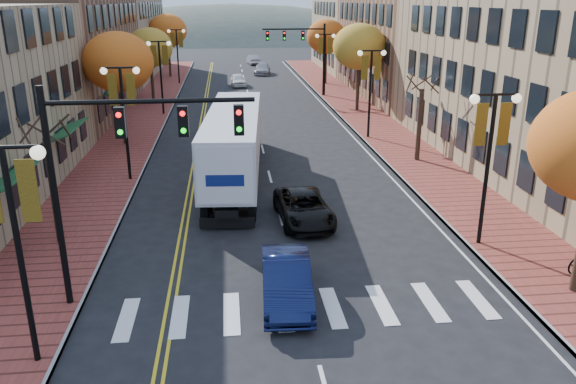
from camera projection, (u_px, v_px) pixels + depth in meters
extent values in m
plane|color=black|center=(314.00, 346.00, 15.84)|extent=(200.00, 200.00, 0.00)
cube|color=brown|center=(143.00, 118.00, 45.42)|extent=(4.00, 85.00, 0.15)
cube|color=brown|center=(361.00, 114.00, 47.27)|extent=(4.00, 85.00, 0.15)
cube|color=brown|center=(44.00, 47.00, 46.11)|extent=(12.00, 24.00, 11.00)
cube|color=#9E8966|center=(105.00, 37.00, 69.83)|extent=(12.00, 26.00, 9.50)
cube|color=brown|center=(435.00, 44.00, 55.56)|extent=(15.00, 24.00, 10.00)
cube|color=#9E8966|center=(377.00, 28.00, 76.07)|extent=(15.00, 20.00, 11.00)
cylinder|color=#382619|center=(54.00, 191.00, 21.69)|extent=(0.28, 0.28, 4.20)
cylinder|color=#382619|center=(122.00, 107.00, 36.61)|extent=(0.28, 0.28, 4.90)
ellipsoid|color=orange|center=(118.00, 62.00, 35.67)|extent=(4.48, 4.48, 3.81)
cylinder|color=#382619|center=(152.00, 77.00, 51.69)|extent=(0.28, 0.28, 4.55)
ellipsoid|color=gold|center=(150.00, 47.00, 50.83)|extent=(4.16, 4.16, 3.54)
cylinder|color=#382619|center=(169.00, 55.00, 68.52)|extent=(0.28, 0.28, 5.04)
ellipsoid|color=orange|center=(168.00, 30.00, 67.56)|extent=(4.61, 4.61, 3.92)
cylinder|color=#382619|center=(419.00, 125.00, 32.94)|extent=(0.28, 0.28, 4.20)
cylinder|color=#382619|center=(358.00, 81.00, 47.86)|extent=(0.28, 0.28, 4.90)
ellipsoid|color=gold|center=(359.00, 47.00, 46.92)|extent=(4.48, 4.48, 3.81)
cylinder|color=#382619|center=(326.00, 62.00, 62.91)|extent=(0.28, 0.28, 4.76)
ellipsoid|color=orange|center=(326.00, 36.00, 62.00)|extent=(4.35, 4.35, 3.70)
cylinder|color=black|center=(21.00, 263.00, 14.09)|extent=(0.16, 0.16, 6.00)
cylinder|color=black|center=(1.00, 147.00, 13.11)|extent=(1.60, 0.10, 0.10)
sphere|color=#FFF2CC|center=(38.00, 153.00, 13.24)|extent=(0.36, 0.36, 0.36)
cube|color=#AE8217|center=(28.00, 191.00, 13.51)|extent=(0.45, 0.03, 1.60)
cylinder|color=black|center=(125.00, 126.00, 29.12)|extent=(0.16, 0.16, 6.00)
cylinder|color=black|center=(120.00, 68.00, 28.13)|extent=(1.60, 0.10, 0.10)
sphere|color=#FFF2CC|center=(104.00, 71.00, 28.10)|extent=(0.36, 0.36, 0.36)
sphere|color=#FFF2CC|center=(136.00, 70.00, 28.27)|extent=(0.36, 0.36, 0.36)
cube|color=#AE8217|center=(113.00, 90.00, 28.45)|extent=(0.45, 0.03, 1.60)
cube|color=#AE8217|center=(131.00, 89.00, 28.54)|extent=(0.45, 0.03, 1.60)
cylinder|color=black|center=(161.00, 79.00, 46.02)|extent=(0.16, 0.16, 6.00)
cylinder|color=black|center=(158.00, 42.00, 45.04)|extent=(1.60, 0.10, 0.10)
sphere|color=#FFF2CC|center=(148.00, 44.00, 45.01)|extent=(0.36, 0.36, 0.36)
sphere|color=#FFF2CC|center=(169.00, 43.00, 45.17)|extent=(0.36, 0.36, 0.36)
cube|color=#AE8217|center=(154.00, 56.00, 45.36)|extent=(0.45, 0.03, 1.60)
cube|color=#AE8217|center=(165.00, 55.00, 45.45)|extent=(0.45, 0.03, 1.60)
cylinder|color=black|center=(178.00, 57.00, 62.93)|extent=(0.16, 0.16, 6.00)
cylinder|color=black|center=(176.00, 30.00, 61.95)|extent=(1.60, 0.10, 0.10)
sphere|color=#FFF2CC|center=(169.00, 31.00, 61.92)|extent=(0.36, 0.36, 0.36)
sphere|color=#FFF2CC|center=(183.00, 31.00, 62.08)|extent=(0.36, 0.36, 0.36)
cube|color=#AE8217|center=(173.00, 40.00, 62.26)|extent=(0.45, 0.03, 1.60)
cube|color=#AE8217|center=(181.00, 40.00, 62.36)|extent=(0.45, 0.03, 1.60)
cylinder|color=black|center=(487.00, 174.00, 21.27)|extent=(0.16, 0.16, 6.00)
cylinder|color=black|center=(496.00, 95.00, 20.29)|extent=(1.60, 0.10, 0.10)
sphere|color=#FFF2CC|center=(475.00, 99.00, 20.25)|extent=(0.36, 0.36, 0.36)
sphere|color=#FFF2CC|center=(517.00, 98.00, 20.42)|extent=(0.36, 0.36, 0.36)
cube|color=#AE8217|center=(481.00, 125.00, 20.60)|extent=(0.45, 0.03, 1.60)
cube|color=#AE8217|center=(504.00, 124.00, 20.69)|extent=(0.45, 0.03, 1.60)
cylinder|color=black|center=(370.00, 96.00, 38.18)|extent=(0.16, 0.16, 6.00)
cylinder|color=black|center=(372.00, 51.00, 37.20)|extent=(1.60, 0.10, 0.10)
sphere|color=#FFF2CC|center=(360.00, 53.00, 37.16)|extent=(0.36, 0.36, 0.36)
sphere|color=#FFF2CC|center=(384.00, 53.00, 37.33)|extent=(0.36, 0.36, 0.36)
cube|color=#AE8217|center=(365.00, 68.00, 37.51)|extent=(0.45, 0.03, 1.60)
cube|color=#AE8217|center=(378.00, 67.00, 37.60)|extent=(0.45, 0.03, 1.60)
cylinder|color=black|center=(325.00, 66.00, 55.08)|extent=(0.16, 0.16, 6.00)
cylinder|color=black|center=(325.00, 34.00, 54.10)|extent=(1.60, 0.10, 0.10)
sphere|color=#FFF2CC|center=(317.00, 36.00, 54.07)|extent=(0.36, 0.36, 0.36)
sphere|color=#FFF2CC|center=(334.00, 36.00, 54.23)|extent=(0.36, 0.36, 0.36)
cube|color=#AE8217|center=(321.00, 46.00, 54.42)|extent=(0.45, 0.03, 1.60)
cube|color=#AE8217|center=(330.00, 46.00, 54.51)|extent=(0.45, 0.03, 1.60)
cylinder|color=black|center=(56.00, 203.00, 16.75)|extent=(0.20, 0.20, 7.00)
cylinder|color=black|center=(150.00, 101.00, 16.08)|extent=(6.00, 0.14, 0.14)
cube|color=black|center=(120.00, 123.00, 16.18)|extent=(0.30, 0.25, 0.90)
sphere|color=#FF0C0C|center=(118.00, 115.00, 15.97)|extent=(0.16, 0.16, 0.16)
cube|color=black|center=(183.00, 121.00, 16.37)|extent=(0.30, 0.25, 0.90)
sphere|color=#FF0C0C|center=(182.00, 114.00, 16.16)|extent=(0.16, 0.16, 0.16)
cube|color=black|center=(239.00, 120.00, 16.54)|extent=(0.30, 0.25, 0.90)
sphere|color=#FF0C0C|center=(239.00, 112.00, 16.32)|extent=(0.16, 0.16, 0.16)
cylinder|color=black|center=(324.00, 61.00, 54.91)|extent=(0.20, 0.20, 7.00)
cylinder|color=black|center=(294.00, 29.00, 53.62)|extent=(6.00, 0.14, 0.14)
cube|color=black|center=(303.00, 35.00, 53.91)|extent=(0.30, 0.25, 0.90)
sphere|color=#FF0C0C|center=(303.00, 33.00, 53.70)|extent=(0.16, 0.16, 0.16)
cube|color=black|center=(284.00, 36.00, 53.72)|extent=(0.30, 0.25, 0.90)
sphere|color=#FF0C0C|center=(284.00, 33.00, 53.51)|extent=(0.16, 0.16, 0.16)
cube|color=black|center=(267.00, 36.00, 53.56)|extent=(0.30, 0.25, 0.90)
sphere|color=#FF0C0C|center=(267.00, 33.00, 53.34)|extent=(0.16, 0.16, 0.16)
cube|color=black|center=(235.00, 170.00, 29.15)|extent=(1.92, 12.67, 0.34)
cube|color=silver|center=(234.00, 138.00, 28.59)|extent=(3.47, 12.79, 2.72)
cube|color=black|center=(241.00, 124.00, 36.23)|extent=(2.64, 3.09, 2.43)
cylinder|color=black|center=(205.00, 212.00, 24.45)|extent=(0.41, 0.99, 0.97)
cylinder|color=black|center=(252.00, 211.00, 24.52)|extent=(0.41, 0.99, 0.97)
cylinder|color=black|center=(208.00, 203.00, 25.55)|extent=(0.41, 0.99, 0.97)
cylinder|color=black|center=(253.00, 202.00, 25.62)|extent=(0.41, 0.99, 0.97)
cylinder|color=black|center=(225.00, 145.00, 35.47)|extent=(0.41, 0.99, 0.97)
cylinder|color=black|center=(257.00, 145.00, 35.53)|extent=(0.41, 0.99, 0.97)
cylinder|color=black|center=(227.00, 137.00, 37.49)|extent=(0.41, 0.99, 0.97)
cylinder|color=black|center=(258.00, 137.00, 37.55)|extent=(0.41, 0.99, 0.97)
imported|color=#0E1438|center=(287.00, 280.00, 18.03)|extent=(1.77, 4.47, 1.45)
imported|color=black|center=(304.00, 208.00, 24.47)|extent=(2.45, 4.81, 1.30)
imported|color=white|center=(238.00, 80.00, 62.41)|extent=(1.82, 4.04, 1.35)
imported|color=#9D9DA4|center=(262.00, 69.00, 72.18)|extent=(2.52, 4.87, 1.35)
imported|color=#B2B1B9|center=(253.00, 60.00, 82.86)|extent=(1.94, 4.26, 1.35)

